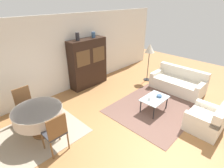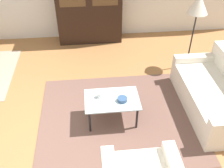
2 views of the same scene
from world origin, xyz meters
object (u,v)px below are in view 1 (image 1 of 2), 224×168
at_px(coffee_table, 154,99).
at_px(dining_table, 38,114).
at_px(cup, 149,98).
at_px(bowl, 159,96).
at_px(vase_tall, 77,37).
at_px(floor_lamp, 150,50).
at_px(couch, 178,83).
at_px(dining_chair_far, 25,103).
at_px(dining_chair_near, 55,131).
at_px(armchair, 207,120).
at_px(vase_short, 93,35).
at_px(display_cabinet, 88,63).

distance_m(coffee_table, dining_table, 3.26).
relative_size(dining_table, cup, 13.01).
distance_m(bowl, vase_tall, 3.34).
distance_m(coffee_table, floor_lamp, 2.45).
distance_m(couch, cup, 2.01).
bearing_deg(cup, floor_lamp, 34.81).
distance_m(couch, bowl, 1.67).
xyz_separation_m(coffee_table, dining_chair_far, (-2.89, 2.31, 0.17)).
xyz_separation_m(dining_chair_near, dining_chair_far, (0.00, 1.62, 0.00)).
relative_size(bowl, vase_tall, 0.58).
bearing_deg(bowl, armchair, -87.08).
height_order(dining_chair_near, floor_lamp, floor_lamp).
relative_size(dining_chair_far, bowl, 6.39).
xyz_separation_m(couch, armchair, (-1.58, -1.56, 0.01)).
relative_size(couch, vase_short, 9.14).
relative_size(armchair, floor_lamp, 0.61).
xyz_separation_m(floor_lamp, cup, (-1.95, -1.36, -0.82)).
height_order(dining_table, dining_chair_near, dining_chair_near).
xyz_separation_m(display_cabinet, vase_short, (0.33, 0.00, 1.02)).
distance_m(dining_table, cup, 3.06).
relative_size(dining_chair_near, dining_chair_far, 1.00).
xyz_separation_m(armchair, display_cabinet, (-0.47, 4.29, 0.62)).
xyz_separation_m(armchair, vase_short, (-0.14, 4.29, 1.64)).
bearing_deg(floor_lamp, bowl, -137.26).
xyz_separation_m(floor_lamp, vase_tall, (-2.38, 1.41, 0.65)).
xyz_separation_m(vase_tall, vase_short, (0.71, 0.00, -0.03)).
bearing_deg(display_cabinet, bowl, -82.12).
height_order(coffee_table, vase_tall, vase_tall).
bearing_deg(vase_tall, dining_chair_near, -136.63).
xyz_separation_m(dining_chair_near, cup, (2.70, -0.62, -0.08)).
height_order(dining_chair_far, cup, dining_chair_far).
bearing_deg(dining_chair_near, vase_tall, 43.37).
height_order(couch, vase_short, vase_short).
distance_m(armchair, floor_lamp, 3.42).
relative_size(floor_lamp, vase_tall, 5.81).
height_order(couch, coffee_table, couch).
bearing_deg(armchair, floor_lamp, 61.96).
xyz_separation_m(dining_chair_far, vase_tall, (2.27, 0.52, 1.39)).
relative_size(couch, floor_lamp, 1.20).
xyz_separation_m(dining_table, dining_chair_far, (-0.00, 0.81, -0.03)).
height_order(armchair, bowl, armchair).
bearing_deg(dining_chair_far, dining_chair_near, 90.00).
distance_m(floor_lamp, bowl, 2.34).
bearing_deg(cup, dining_chair_far, 140.35).
xyz_separation_m(armchair, vase_tall, (-0.85, 4.29, 1.67)).
bearing_deg(cup, bowl, -20.27).
xyz_separation_m(armchair, floor_lamp, (1.54, 2.88, 1.02)).
xyz_separation_m(couch, vase_short, (-1.72, 2.73, 1.64)).
xyz_separation_m(bowl, vase_tall, (-0.78, 2.89, 1.49)).
bearing_deg(coffee_table, couch, 3.17).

